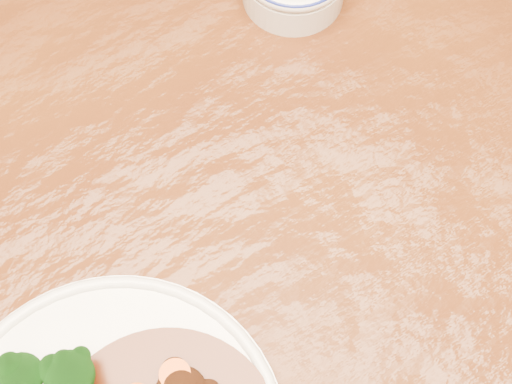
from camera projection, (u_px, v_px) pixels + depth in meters
dining_table at (240, 299)px, 0.70m from camera, size 1.53×0.96×0.75m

